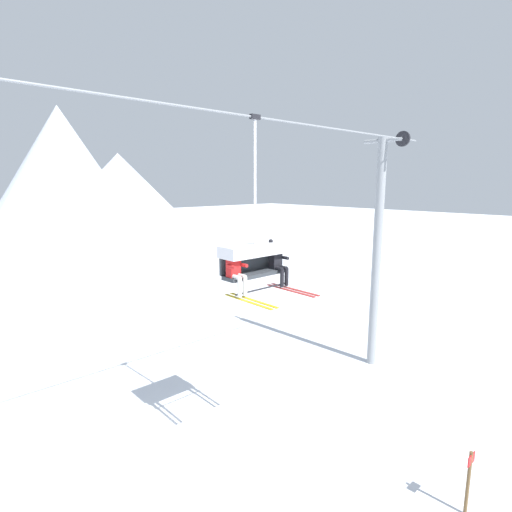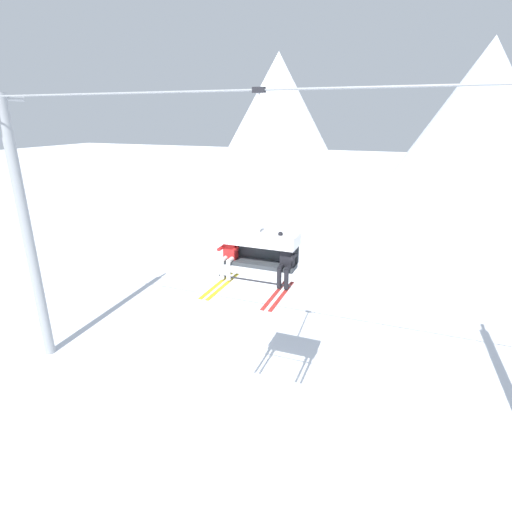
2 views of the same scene
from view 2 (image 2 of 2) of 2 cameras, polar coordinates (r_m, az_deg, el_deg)
The scene contains 8 objects.
ground_plane at distance 13.36m, azimuth -1.09°, elevation -20.62°, with size 200.00×200.00×0.00m, color silver.
mountain_peak_west at distance 58.83m, azimuth 3.14°, elevation 19.11°, with size 18.98×18.98×16.69m.
mountain_peak_central at distance 58.09m, azimuth 29.62°, elevation 17.08°, with size 21.03×21.03×17.34m.
lift_tower_near at distance 15.85m, azimuth -29.98°, elevation 3.18°, with size 0.36×1.88×9.39m.
lift_cable at distance 9.57m, azimuth -4.17°, elevation 22.49°, with size 18.23×0.05×0.05m.
chairlift_chair at distance 9.76m, azimuth 0.53°, elevation 2.15°, with size 1.91×0.74×4.40m.
skier_red at distance 9.95m, azimuth -3.95°, elevation 0.32°, with size 0.46×1.70×1.23m.
skier_black at distance 9.44m, azimuth 4.27°, elevation -0.62°, with size 0.48×1.70×1.34m.
Camera 2 is at (3.96, -9.43, 8.58)m, focal length 28.00 mm.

